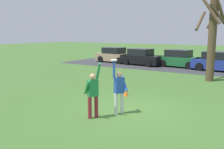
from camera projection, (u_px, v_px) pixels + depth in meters
The scene contains 11 objects.
ground_plane at pixel (126, 110), 9.87m from camera, with size 120.00×120.00×0.00m, color #426B2D.
person_catcher at pixel (119, 89), 9.32m from camera, with size 0.52×0.59×2.08m.
person_defender at pixel (93, 92), 8.82m from camera, with size 0.61×0.66×2.04m.
frisbee_disc at pixel (114, 60), 9.03m from camera, with size 0.24×0.24×0.02m, color white.
parked_car_tan at pixel (115, 55), 26.26m from camera, with size 4.28×2.41×1.59m.
parked_car_black at pixel (142, 58), 24.03m from camera, with size 4.28×2.41×1.59m.
parked_car_green at pixel (179, 59), 22.56m from camera, with size 4.28×2.41×1.59m.
parked_car_blue at pixel (218, 62), 20.20m from camera, with size 4.28×2.41×1.59m.
parking_strip at pixel (198, 69), 21.40m from camera, with size 27.12×6.40×0.01m, color #38383D.
bare_tree_tall at pixel (212, 29), 15.44m from camera, with size 1.71×1.70×6.34m.
field_cone_orange at pixel (126, 93), 12.12m from camera, with size 0.26×0.26×0.32m, color orange.
Camera 1 is at (4.56, -8.35, 3.06)m, focal length 39.19 mm.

